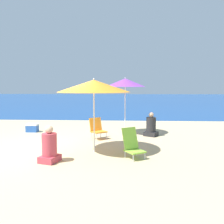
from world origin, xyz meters
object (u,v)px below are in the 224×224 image
Objects in this scene: person_seated_far at (151,127)px; person_seated_near at (49,147)px; beach_umbrella_orange at (94,86)px; beach_chair_lime at (132,144)px; cooler_box at (32,128)px; beach_umbrella_purple at (125,83)px; beach_chair_orange at (97,128)px.

person_seated_near is at bearing 171.04° from person_seated_far.
beach_umbrella_orange is 2.68× the size of beach_chair_lime.
person_seated_near is 4.33m from cooler_box.
cooler_box is (-1.91, 3.88, -0.20)m from person_seated_near.
person_seated_far is at bearing -6.94° from cooler_box.
cooler_box is at bearing 114.39° from person_seated_far.
person_seated_far is at bearing -18.46° from beach_umbrella_purple.
person_seated_near is at bearing -63.79° from cooler_box.
beach_chair_lime is at bearing -100.58° from beach_chair_orange.
beach_chair_lime is 2.10m from person_seated_near.
beach_umbrella_orange is 2.34m from beach_chair_orange.
person_seated_far is at bearing 52.30° from beach_umbrella_orange.
beach_umbrella_orange is 2.83× the size of beach_chair_orange.
beach_umbrella_orange is at bearing 61.19° from person_seated_near.
beach_umbrella_purple reaches higher than beach_chair_lime.
beach_umbrella_orange reaches higher than cooler_box.
beach_umbrella_purple is (0.85, 2.68, 0.12)m from beach_umbrella_orange.
beach_umbrella_orange is 2.34× the size of person_seated_far.
beach_umbrella_orange is at bearing -124.12° from beach_chair_orange.
beach_chair_lime is at bearing -163.97° from person_seated_far.
beach_chair_lime is (0.20, -3.14, -1.62)m from beach_umbrella_purple.
cooler_box is at bearing 134.64° from beach_umbrella_orange.
beach_umbrella_purple is 2.46× the size of person_seated_far.
beach_umbrella_orange is at bearing 124.39° from beach_chair_lime.
beach_umbrella_purple reaches higher than beach_umbrella_orange.
person_seated_near is (-2.04, -0.50, 0.01)m from beach_chair_lime.
beach_umbrella_orange is 4.50× the size of cooler_box.
beach_umbrella_orange is 2.27× the size of person_seated_near.
person_seated_far reaches higher than beach_chair_orange.
beach_chair_orange is at bearing -138.25° from beach_umbrella_purple.
beach_umbrella_purple is 4.17m from cooler_box.
person_seated_near is at bearing -116.82° from beach_umbrella_purple.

